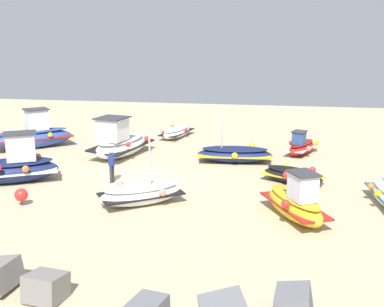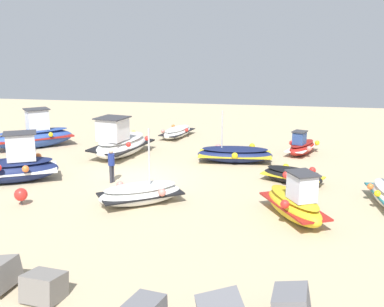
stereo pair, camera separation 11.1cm
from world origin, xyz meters
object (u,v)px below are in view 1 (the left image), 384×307
fishing_boat_7 (296,203)px  mooring_buoy_0 (133,134)px  fishing_boat_2 (293,175)px  fishing_boat_9 (301,146)px  fishing_boat_6 (141,194)px  fishing_boat_8 (177,132)px  fishing_boat_5 (33,136)px  fishing_boat_1 (120,142)px  fishing_boat_3 (235,154)px  fishing_boat_4 (14,166)px  mooring_buoy_1 (21,195)px  person_walking (112,164)px

fishing_boat_7 → mooring_buoy_0: 16.66m
fishing_boat_2 → fishing_boat_9: size_ratio=0.98×
fishing_boat_6 → fishing_boat_9: 12.38m
fishing_boat_8 → fishing_boat_5: bearing=133.3°
fishing_boat_1 → fishing_boat_3: bearing=100.8°
fishing_boat_5 → fishing_boat_4: bearing=-109.9°
fishing_boat_1 → fishing_boat_4: 6.78m
fishing_boat_5 → mooring_buoy_0: size_ratio=7.79×
fishing_boat_3 → fishing_boat_7: fishing_boat_3 is taller
fishing_boat_7 → fishing_boat_9: 10.79m
fishing_boat_8 → mooring_buoy_1: bearing=179.4°
fishing_boat_5 → fishing_boat_8: bearing=-10.9°
person_walking → fishing_boat_4: bearing=-154.1°
fishing_boat_1 → fishing_boat_8: size_ratio=1.35×
fishing_boat_6 → fishing_boat_1: bearing=-101.2°
fishing_boat_3 → fishing_boat_7: (-3.09, 8.24, 0.21)m
fishing_boat_8 → mooring_buoy_1: size_ratio=5.08×
fishing_boat_8 → fishing_boat_9: fishing_boat_9 is taller
fishing_boat_3 → mooring_buoy_0: size_ratio=6.95×
fishing_boat_8 → fishing_boat_2: bearing=-128.1°
mooring_buoy_0 → fishing_boat_2: bearing=142.1°
person_walking → mooring_buoy_0: bearing=118.0°
fishing_boat_5 → fishing_boat_8: size_ratio=1.29×
fishing_boat_5 → fishing_boat_8: (-8.28, -4.86, -0.44)m
fishing_boat_1 → fishing_boat_9: size_ratio=1.55×
fishing_boat_1 → person_walking: (-1.29, 5.14, 0.13)m
fishing_boat_1 → fishing_boat_9: bearing=114.8°
fishing_boat_1 → mooring_buoy_0: 4.60m
fishing_boat_4 → fishing_boat_6: 7.18m
fishing_boat_6 → fishing_boat_5: bearing=-78.1°
fishing_boat_3 → fishing_boat_9: (-3.80, -2.53, 0.03)m
fishing_boat_1 → fishing_boat_2: size_ratio=1.58×
fishing_boat_2 → fishing_boat_9: fishing_boat_9 is taller
fishing_boat_2 → mooring_buoy_1: bearing=-128.1°
fishing_boat_3 → fishing_boat_9: 4.56m
fishing_boat_8 → mooring_buoy_0: (2.77, 1.35, 0.04)m
fishing_boat_4 → person_walking: (-4.68, -0.74, 0.16)m
fishing_boat_3 → person_walking: size_ratio=2.63×
mooring_buoy_1 → person_walking: bearing=-125.2°
fishing_boat_7 → fishing_boat_2: bearing=152.3°
fishing_boat_1 → fishing_boat_3: fishing_boat_3 is taller
fishing_boat_8 → fishing_boat_3: bearing=-129.7°
fishing_boat_2 → fishing_boat_6: 7.62m
fishing_boat_6 → mooring_buoy_1: size_ratio=5.10×
person_walking → fishing_boat_2: bearing=26.7°
fishing_boat_5 → fishing_boat_6: 13.06m
fishing_boat_5 → fishing_boat_9: size_ratio=1.47×
fishing_boat_1 → fishing_boat_9: 10.87m
mooring_buoy_0 → fishing_boat_8: bearing=-154.0°
fishing_boat_4 → person_walking: 4.74m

